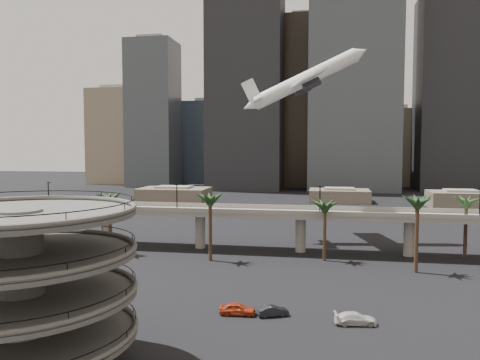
% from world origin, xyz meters
% --- Properties ---
extents(parking_ramp, '(22.20, 22.20, 17.35)m').
position_xyz_m(parking_ramp, '(-13.00, -4.00, 9.84)').
color(parking_ramp, '#494744').
rests_on(parking_ramp, ground).
extents(overpass, '(130.00, 9.30, 14.70)m').
position_xyz_m(overpass, '(0.00, 55.00, 7.34)').
color(overpass, gray).
rests_on(overpass, ground).
extents(palm_trees, '(76.40, 18.40, 14.00)m').
position_xyz_m(palm_trees, '(11.58, 47.18, 11.30)').
color(palm_trees, '#452E1D').
rests_on(palm_trees, ground).
extents(low_buildings, '(135.00, 27.50, 6.80)m').
position_xyz_m(low_buildings, '(6.89, 142.30, 2.86)').
color(low_buildings, brown).
rests_on(low_buildings, ground).
extents(skyline, '(269.00, 86.00, 128.12)m').
position_xyz_m(skyline, '(15.11, 217.08, 46.88)').
color(skyline, '#7F6D58').
rests_on(skyline, ground).
extents(airborne_jet, '(30.95, 29.18, 17.29)m').
position_xyz_m(airborne_jet, '(10.98, 70.01, 38.25)').
color(airborne_jet, white).
rests_on(airborne_jet, ground).
extents(car_a, '(4.90, 2.21, 1.63)m').
position_xyz_m(car_a, '(4.68, 15.68, 0.82)').
color(car_a, '#BA3D1A').
rests_on(car_a, ground).
extents(car_b, '(4.38, 2.93, 1.36)m').
position_xyz_m(car_b, '(9.36, 16.10, 0.68)').
color(car_b, black).
rests_on(car_b, ground).
extents(car_c, '(5.52, 2.90, 1.53)m').
position_xyz_m(car_c, '(19.85, 14.99, 0.76)').
color(car_c, silver).
rests_on(car_c, ground).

